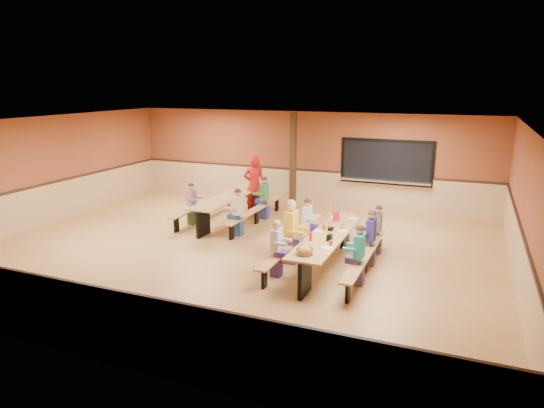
% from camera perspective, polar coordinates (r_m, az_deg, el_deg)
% --- Properties ---
extents(ground, '(12.00, 12.00, 0.00)m').
position_cam_1_polar(ground, '(11.62, -4.11, -5.46)').
color(ground, olive).
rests_on(ground, ground).
extents(room_envelope, '(12.04, 10.04, 3.02)m').
position_cam_1_polar(room_envelope, '(11.41, -4.17, -2.19)').
color(room_envelope, brown).
rests_on(room_envelope, ground).
extents(kitchen_pass_through, '(2.78, 0.28, 1.38)m').
position_cam_1_polar(kitchen_pass_through, '(15.12, 13.29, 4.60)').
color(kitchen_pass_through, black).
rests_on(kitchen_pass_through, ground).
extents(structural_post, '(0.18, 0.18, 3.00)m').
position_cam_1_polar(structural_post, '(15.27, 2.49, 5.10)').
color(structural_post, '#302010').
rests_on(structural_post, ground).
extents(cafeteria_table_main, '(1.91, 3.70, 0.74)m').
position_cam_1_polar(cafeteria_table_main, '(10.50, 6.60, -4.65)').
color(cafeteria_table_main, '#A27840').
rests_on(cafeteria_table_main, ground).
extents(cafeteria_table_second, '(1.91, 3.70, 0.74)m').
position_cam_1_polar(cafeteria_table_second, '(13.97, -4.93, 0.13)').
color(cafeteria_table_second, '#A27840').
rests_on(cafeteria_table_second, ground).
extents(seated_child_white_left, '(0.36, 0.29, 1.19)m').
position_cam_1_polar(seated_child_white_left, '(9.90, 0.53, -5.30)').
color(seated_child_white_left, '#BBBAC0').
rests_on(seated_child_white_left, ground).
extents(seated_adult_yellow, '(0.47, 0.38, 1.41)m').
position_cam_1_polar(seated_adult_yellow, '(10.62, 2.24, -3.33)').
color(seated_adult_yellow, yellow).
rests_on(seated_adult_yellow, ground).
extents(seated_child_grey_left, '(0.36, 0.30, 1.20)m').
position_cam_1_polar(seated_child_grey_left, '(11.68, 4.16, -2.28)').
color(seated_child_grey_left, silver).
rests_on(seated_child_grey_left, ground).
extents(seated_child_teal_right, '(0.38, 0.31, 1.23)m').
position_cam_1_polar(seated_child_teal_right, '(9.64, 10.20, -5.97)').
color(seated_child_teal_right, teal).
rests_on(seated_child_teal_right, ground).
extents(seated_child_navy_right, '(0.37, 0.31, 1.22)m').
position_cam_1_polar(seated_child_navy_right, '(10.72, 11.54, -3.98)').
color(seated_child_navy_right, navy).
rests_on(seated_child_navy_right, ground).
extents(seated_child_char_right, '(0.33, 0.27, 1.13)m').
position_cam_1_polar(seated_child_char_right, '(11.51, 12.32, -2.99)').
color(seated_child_char_right, '#4B4F55').
rests_on(seated_child_char_right, ground).
extents(seated_child_purple_sec, '(0.35, 0.29, 1.17)m').
position_cam_1_polar(seated_child_purple_sec, '(13.72, -9.44, -0.00)').
color(seated_child_purple_sec, '#895481').
rests_on(seated_child_purple_sec, ground).
extents(seated_child_green_sec, '(0.38, 0.31, 1.23)m').
position_cam_1_polar(seated_child_green_sec, '(14.11, -0.90, 0.70)').
color(seated_child_green_sec, '#367642').
rests_on(seated_child_green_sec, ground).
extents(seated_child_tan_sec, '(0.38, 0.31, 1.24)m').
position_cam_1_polar(seated_child_tan_sec, '(12.57, -4.04, -1.00)').
color(seated_child_tan_sec, beige).
rests_on(seated_child_tan_sec, ground).
extents(standing_woman, '(0.77, 0.65, 1.80)m').
position_cam_1_polar(standing_woman, '(14.52, -2.08, 2.22)').
color(standing_woman, '#AF1414').
rests_on(standing_woman, ground).
extents(punch_pitcher, '(0.16, 0.16, 0.22)m').
position_cam_1_polar(punch_pitcher, '(11.42, 7.57, -1.44)').
color(punch_pitcher, red).
rests_on(punch_pitcher, cafeteria_table_main).
extents(chip_bowl, '(0.32, 0.32, 0.15)m').
position_cam_1_polar(chip_bowl, '(9.16, 3.86, -5.50)').
color(chip_bowl, orange).
rests_on(chip_bowl, cafeteria_table_main).
extents(napkin_dispenser, '(0.10, 0.14, 0.13)m').
position_cam_1_polar(napkin_dispenser, '(9.98, 6.78, -3.96)').
color(napkin_dispenser, black).
rests_on(napkin_dispenser, cafeteria_table_main).
extents(condiment_mustard, '(0.06, 0.06, 0.17)m').
position_cam_1_polar(condiment_mustard, '(10.53, 6.40, -2.87)').
color(condiment_mustard, yellow).
rests_on(condiment_mustard, cafeteria_table_main).
extents(condiment_ketchup, '(0.06, 0.06, 0.17)m').
position_cam_1_polar(condiment_ketchup, '(9.94, 4.56, -3.86)').
color(condiment_ketchup, '#B2140F').
rests_on(condiment_ketchup, cafeteria_table_main).
extents(table_paddle, '(0.16, 0.16, 0.56)m').
position_cam_1_polar(table_paddle, '(10.68, 6.82, -2.35)').
color(table_paddle, black).
rests_on(table_paddle, cafeteria_table_main).
extents(place_settings, '(0.65, 3.30, 0.11)m').
position_cam_1_polar(place_settings, '(10.42, 6.65, -3.25)').
color(place_settings, beige).
rests_on(place_settings, cafeteria_table_main).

